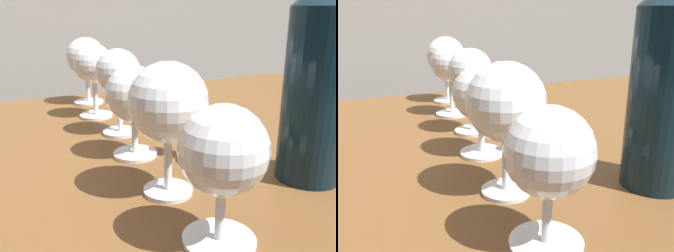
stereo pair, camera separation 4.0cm
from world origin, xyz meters
The scene contains 8 objects.
dining_table centered at (0.00, 0.00, 0.63)m, with size 1.51×0.77×0.71m.
wine_glass_chardonnay centered at (0.06, -0.27, 0.80)m, with size 0.08×0.08×0.13m.
wine_glass_rose centered at (0.06, -0.16, 0.81)m, with size 0.09×0.09×0.15m.
wine_glass_empty centered at (0.07, -0.04, 0.80)m, with size 0.08×0.08×0.13m.
wine_glass_pinot centered at (0.09, 0.06, 0.81)m, with size 0.07×0.07×0.14m.
wine_glass_amber centered at (0.09, 0.18, 0.81)m, with size 0.07×0.07×0.14m.
wine_glass_cabernet centered at (0.11, 0.29, 0.81)m, with size 0.08×0.08×0.14m.
wine_bottle centered at (0.23, -0.21, 0.84)m, with size 0.08×0.08×0.31m.
Camera 1 is at (-0.12, -0.50, 0.91)m, focal length 39.80 mm.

